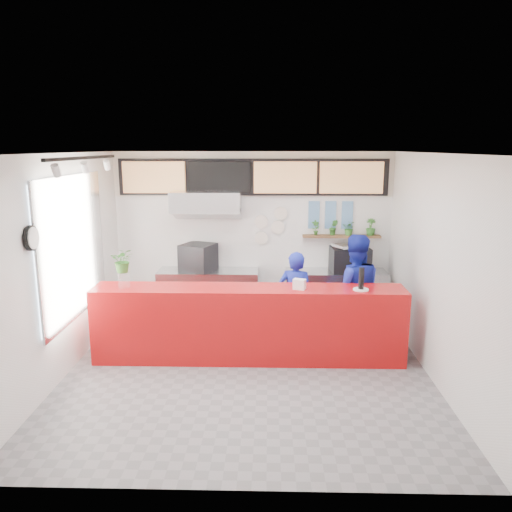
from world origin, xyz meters
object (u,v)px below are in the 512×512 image
at_px(staff_center, 296,298).
at_px(staff_right, 354,291).
at_px(service_counter, 249,324).
at_px(pepper_mill, 361,278).
at_px(espresso_machine, 350,259).
at_px(panini_oven, 198,257).

relative_size(staff_center, staff_right, 0.84).
xyz_separation_m(service_counter, staff_right, (1.60, 0.54, 0.35)).
bearing_deg(pepper_mill, espresso_machine, 85.66).
distance_m(staff_center, pepper_mill, 1.24).
height_order(service_counter, staff_center, staff_center).
bearing_deg(service_counter, staff_center, 40.72).
bearing_deg(espresso_machine, staff_center, -135.40).
relative_size(panini_oven, pepper_mill, 1.73).
bearing_deg(panini_oven, espresso_machine, 22.88).
height_order(staff_center, pepper_mill, staff_center).
bearing_deg(service_counter, staff_right, 18.53).
distance_m(panini_oven, staff_center, 2.10).
xyz_separation_m(panini_oven, staff_right, (2.58, -1.26, -0.25)).
bearing_deg(staff_right, espresso_machine, -95.80).
bearing_deg(panini_oven, staff_center, -12.21).
bearing_deg(espresso_machine, pepper_mill, -98.97).
xyz_separation_m(service_counter, espresso_machine, (1.74, 1.80, 0.57)).
xyz_separation_m(staff_center, pepper_mill, (0.88, -0.70, 0.52)).
xyz_separation_m(espresso_machine, staff_right, (-0.13, -1.26, -0.22)).
distance_m(espresso_machine, staff_right, 1.29).
height_order(espresso_machine, pepper_mill, pepper_mill).
bearing_deg(pepper_mill, panini_oven, 143.73).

